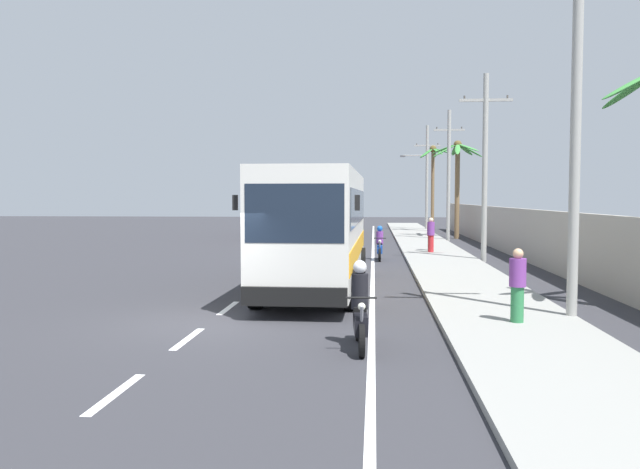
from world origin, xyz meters
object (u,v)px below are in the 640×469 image
pedestrian_far_walk (431,234)px  utility_pole_distant (426,175)px  pedestrian_near_kerb (431,234)px  palm_nearest (458,169)px  motorcycle_beside_bus (380,246)px  palm_second (433,171)px  motorcycle_trailing (360,313)px  utility_pole_mid (485,164)px  coach_bus_far_lane (304,209)px  coach_bus_foreground (318,224)px  utility_pole_far (449,173)px  utility_pole_nearest (576,106)px  pedestrian_midwalk (518,284)px

pedestrian_far_walk → utility_pole_distant: size_ratio=0.19×
pedestrian_near_kerb → palm_nearest: palm_nearest is taller
motorcycle_beside_bus → palm_second: 24.26m
motorcycle_trailing → palm_second: bearing=83.0°
pedestrian_near_kerb → pedestrian_far_walk: bearing=149.7°
pedestrian_near_kerb → utility_pole_mid: (1.95, -4.45, 3.38)m
coach_bus_far_lane → motorcycle_beside_bus: size_ratio=6.28×
coach_bus_foreground → coach_bus_far_lane: size_ratio=0.90×
utility_pole_mid → palm_nearest: 16.37m
utility_pole_far → utility_pole_distant: (-0.37, 13.72, 0.36)m
utility_pole_nearest → utility_pole_mid: (0.30, 13.72, -0.59)m
pedestrian_far_walk → palm_nearest: size_ratio=0.25×
motorcycle_beside_bus → utility_pole_distant: (4.21, 26.92, 4.17)m
coach_bus_far_lane → utility_pole_nearest: utility_pole_nearest is taller
pedestrian_near_kerb → pedestrian_midwalk: bearing=154.5°
pedestrian_near_kerb → palm_second: size_ratio=0.22×
pedestrian_far_walk → utility_pole_far: bearing=126.8°
coach_bus_foreground → utility_pole_nearest: (6.30, -4.91, 2.90)m
pedestrian_near_kerb → utility_pole_far: (1.94, 9.27, 3.48)m
utility_pole_nearest → palm_nearest: (1.20, 30.06, -0.11)m
motorcycle_trailing → utility_pole_nearest: size_ratio=0.21×
coach_bus_far_lane → utility_pole_nearest: (9.82, -32.77, 2.96)m
coach_bus_far_lane → motorcycle_beside_bus: 19.39m
palm_nearest → pedestrian_far_walk: bearing=-102.7°
utility_pole_mid → pedestrian_midwalk: bearing=-96.7°
utility_pole_mid → pedestrian_far_walk: bearing=120.5°
utility_pole_far → palm_nearest: utility_pole_far is taller
coach_bus_far_lane → palm_nearest: bearing=-13.8°
motorcycle_beside_bus → utility_pole_distant: 27.57m
motorcycle_beside_bus → palm_second: palm_second is taller
pedestrian_far_walk → utility_pole_mid: bearing=-11.7°
coach_bus_foreground → pedestrian_near_kerb: coach_bus_foreground is taller
motorcycle_trailing → pedestrian_midwalk: size_ratio=1.22×
pedestrian_far_walk → utility_pole_nearest: (1.72, -17.15, 3.89)m
coach_bus_far_lane → utility_pole_mid: (10.12, -19.05, 2.36)m
pedestrian_midwalk → utility_pole_nearest: bearing=101.8°
pedestrian_near_kerb → motorcycle_trailing: bearing=145.3°
pedestrian_far_walk → palm_second: 20.98m
utility_pole_mid → motorcycle_beside_bus: bearing=173.6°
pedestrian_far_walk → utility_pole_nearest: 17.67m
pedestrian_midwalk → utility_pole_distant: bearing=157.0°
utility_pole_nearest → utility_pole_far: 27.44m
utility_pole_mid → palm_nearest: size_ratio=1.22×
motorcycle_beside_bus → motorcycle_trailing: (-0.52, -17.25, 0.03)m
pedestrian_far_walk → utility_pole_mid: size_ratio=0.21×
motorcycle_trailing → palm_nearest: palm_nearest is taller
utility_pole_nearest → palm_second: 37.66m
pedestrian_midwalk → utility_pole_nearest: 4.31m
coach_bus_far_lane → motorcycle_beside_bus: coach_bus_far_lane is taller
utility_pole_mid → palm_second: utility_pole_mid is taller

